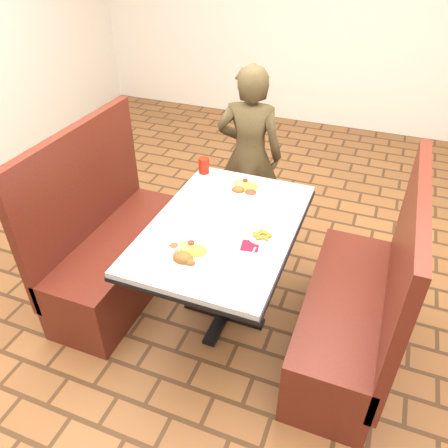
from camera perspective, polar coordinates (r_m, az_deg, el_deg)
The scene contains 14 objects.
dining_table at distance 2.55m, azimuth 0.00°, elevation -1.76°, with size 0.81×1.21×0.75m.
booth_bench_left at distance 3.07m, azimuth -14.05°, elevation -3.25°, with size 0.47×1.20×1.17m.
booth_bench_right at distance 2.66m, azimuth 16.56°, elevation -11.07°, with size 0.47×1.20×1.17m.
diner_person at distance 3.37m, azimuth 3.31°, elevation 8.89°, with size 0.50×0.33×1.38m, color brown.
near_dinner_plate at distance 2.26m, azimuth -4.74°, elevation -3.65°, with size 0.26×0.26×0.08m.
far_dinner_plate at distance 2.80m, azimuth 2.76°, elevation 4.89°, with size 0.26×0.26×0.07m.
plantain_plate at distance 2.40m, azimuth 4.98°, elevation -1.53°, with size 0.16×0.16×0.02m.
maroon_napkin at distance 2.33m, azimuth 3.42°, elevation -2.87°, with size 0.09×0.09×0.00m, color maroon.
spoon_utensil at distance 2.26m, azimuth 3.62°, elevation -4.16°, with size 0.01×0.14×0.00m, color #BABABF.
red_tumbler at distance 2.99m, azimuth -2.65°, elevation 7.65°, with size 0.07×0.07×0.11m, color red.
paper_napkin at distance 2.05m, azimuth 2.14°, elevation -9.35°, with size 0.18×0.14×0.01m, color white.
knife_utensil at distance 2.27m, azimuth -4.70°, elevation -3.93°, with size 0.01×0.15×0.00m, color #BABBBF.
fork_utensil at distance 2.23m, azimuth -5.91°, elevation -4.90°, with size 0.01×0.15×0.00m, color silver.
lettuce_shreds at distance 2.53m, azimuth 1.34°, elevation 0.56°, with size 0.28×0.32×0.00m, color #99BE4C, non-canonical shape.
Camera 1 is at (0.74, -1.89, 2.20)m, focal length 35.00 mm.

